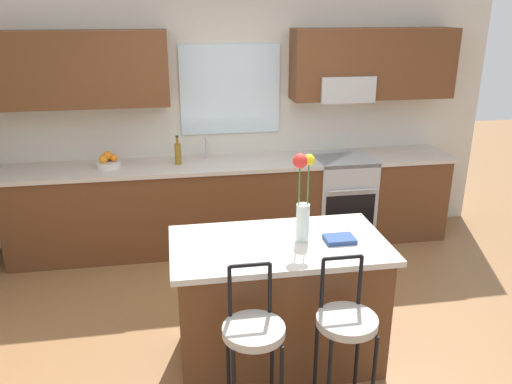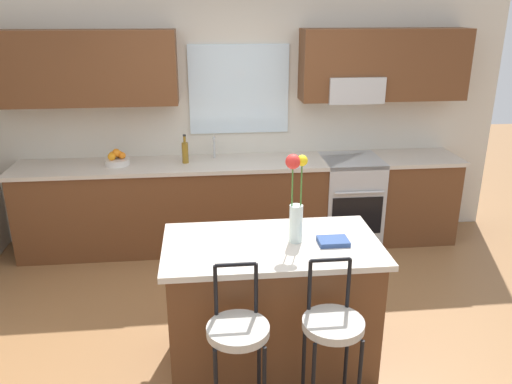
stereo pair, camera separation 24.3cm
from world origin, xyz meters
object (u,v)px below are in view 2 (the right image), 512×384
(kitchen_island, at_px, (271,302))
(cookbook, at_px, (333,241))
(bar_stool_near, at_px, (238,337))
(bottle_olive_oil, at_px, (185,152))
(fruit_bowl_oranges, at_px, (117,159))
(flower_vase, at_px, (296,200))
(bar_stool_middle, at_px, (332,331))
(oven_range, at_px, (349,200))

(kitchen_island, distance_m, cookbook, 0.62)
(bar_stool_near, distance_m, bottle_olive_oil, 2.60)
(bottle_olive_oil, bearing_deg, fruit_bowl_oranges, 179.76)
(flower_vase, distance_m, cookbook, 0.38)
(bar_stool_middle, height_order, bottle_olive_oil, bottle_olive_oil)
(bar_stool_near, bearing_deg, cookbook, 39.66)
(flower_vase, bearing_deg, cookbook, -12.96)
(bar_stool_middle, bearing_deg, fruit_bowl_oranges, 121.51)
(cookbook, relative_size, fruit_bowl_oranges, 0.83)
(bar_stool_middle, bearing_deg, flower_vase, 100.88)
(bar_stool_near, height_order, cookbook, bar_stool_near)
(bar_stool_near, bearing_deg, flower_vase, 55.26)
(bottle_olive_oil, bearing_deg, oven_range, -0.83)
(flower_vase, distance_m, bottle_olive_oil, 2.08)
(bar_stool_near, relative_size, cookbook, 5.21)
(oven_range, bearing_deg, bottle_olive_oil, 179.17)
(kitchen_island, bearing_deg, oven_range, 60.16)
(kitchen_island, relative_size, bar_stool_near, 1.39)
(kitchen_island, xyz_separation_m, flower_vase, (0.16, 0.01, 0.75))
(oven_range, height_order, flower_vase, flower_vase)
(kitchen_island, height_order, bottle_olive_oil, bottle_olive_oil)
(kitchen_island, xyz_separation_m, bottle_olive_oil, (-0.61, 1.93, 0.57))
(bar_stool_near, relative_size, fruit_bowl_oranges, 4.34)
(flower_vase, height_order, fruit_bowl_oranges, flower_vase)
(bar_stool_near, bearing_deg, bottle_olive_oil, 97.59)
(bar_stool_middle, xyz_separation_m, bottle_olive_oil, (-0.89, 2.55, 0.40))
(bar_stool_near, xyz_separation_m, flower_vase, (0.43, 0.62, 0.58))
(kitchen_island, height_order, bar_stool_near, bar_stool_near)
(oven_range, height_order, bar_stool_near, bar_stool_near)
(flower_vase, height_order, bottle_olive_oil, flower_vase)
(bar_stool_near, bearing_deg, kitchen_island, 65.87)
(flower_vase, bearing_deg, fruit_bowl_oranges, 126.81)
(bar_stool_near, bearing_deg, oven_range, 61.49)
(bar_stool_near, relative_size, bar_stool_middle, 1.00)
(fruit_bowl_oranges, relative_size, bottle_olive_oil, 0.83)
(bar_stool_near, distance_m, flower_vase, 0.95)
(oven_range, xyz_separation_m, kitchen_island, (-1.10, -1.91, 0.00))
(oven_range, relative_size, bar_stool_near, 0.88)
(bar_stool_middle, bearing_deg, oven_range, 71.99)
(flower_vase, bearing_deg, bar_stool_near, -124.74)
(bottle_olive_oil, bearing_deg, cookbook, -62.82)
(flower_vase, xyz_separation_m, fruit_bowl_oranges, (-1.44, 1.93, -0.24))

